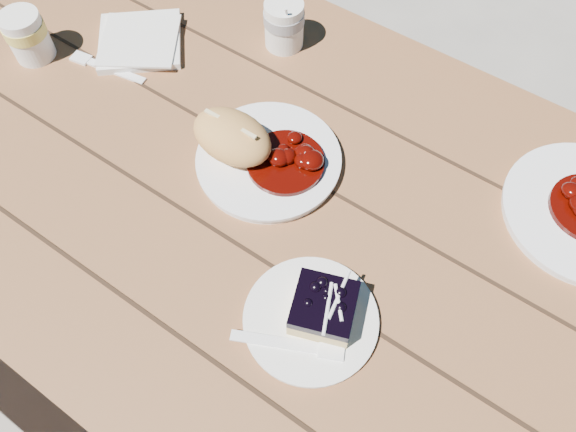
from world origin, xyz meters
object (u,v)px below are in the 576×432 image
Objects in this scene: bread_roll at (232,137)px; second_cup at (27,36)px; dessert_plate at (311,320)px; blueberry_cake at (324,308)px; picnic_table at (214,218)px; coffee_cup at (284,25)px; main_plate at (269,161)px.

bread_roll is 1.54× the size of second_cup.
dessert_plate is 2.04× the size of second_cup.
dessert_plate is at bearing -32.65° from bread_roll.
second_cup reaches higher than dessert_plate.
picnic_table is at bearing 141.17° from blueberry_cake.
dessert_plate is 1.72× the size of blueberry_cake.
coffee_cup is at bearing 128.57° from dessert_plate.
bread_roll reaches higher than main_plate.
coffee_cup is at bearing 107.49° from bread_roll.
main_plate is 2.58× the size of coffee_cup.
main_plate is 2.17× the size of blueberry_cake.
second_cup is at bearing 168.48° from dessert_plate.
bread_roll is at bearing 59.43° from picnic_table.
dessert_plate is 0.72m from second_cup.
picnic_table is 22.38× the size of coffee_cup.
bread_roll is 1.30× the size of blueberry_cake.
picnic_table is at bearing 157.74° from dessert_plate.
picnic_table is 22.38× the size of second_cup.
second_cup is (-0.45, -0.02, -0.01)m from bread_roll.
main_plate is at bearing 39.30° from picnic_table.
coffee_cup is 1.00× the size of second_cup.
second_cup reaches higher than blueberry_cake.
bread_roll is 0.31m from blueberry_cake.
blueberry_cake is (0.30, -0.10, 0.19)m from picnic_table.
coffee_cup reaches higher than picnic_table.
main_plate is at bearing 4.86° from second_cup.
main_plate reaches higher than dessert_plate.
coffee_cup reaches higher than main_plate.
main_plate is 0.50m from second_cup.
bread_roll is (-0.05, -0.02, 0.04)m from main_plate.
picnic_table is 0.47m from second_cup.
bread_roll is 0.75× the size of dessert_plate.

